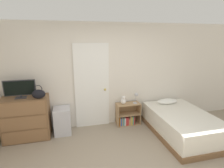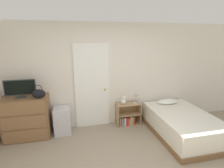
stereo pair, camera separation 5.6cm
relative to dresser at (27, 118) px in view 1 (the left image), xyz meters
The scene contains 10 objects.
wall_back 1.90m from the dresser, ahead, with size 10.00×0.06×2.55m.
door_closed 1.61m from the dresser, ahead, with size 0.84×0.09×2.08m.
dresser is the anchor object (origin of this frame).
tv 0.69m from the dresser, behind, with size 0.62×0.16×0.39m.
handbag 0.68m from the dresser, 24.18° to the right, with size 0.27×0.12×0.29m.
storage_bin 0.77m from the dresser, ahead, with size 0.38×0.41×0.62m.
bookshelf 2.38m from the dresser, ahead, with size 0.61×0.30×0.57m.
teddy_bear 2.26m from the dresser, ahead, with size 0.14×0.14×0.21m.
desk_lamp 2.59m from the dresser, ahead, with size 0.12×0.12×0.29m.
bed 3.50m from the dresser, 11.04° to the right, with size 1.22×1.85×0.63m.
Camera 1 is at (-0.72, -1.99, 2.19)m, focal length 28.00 mm.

